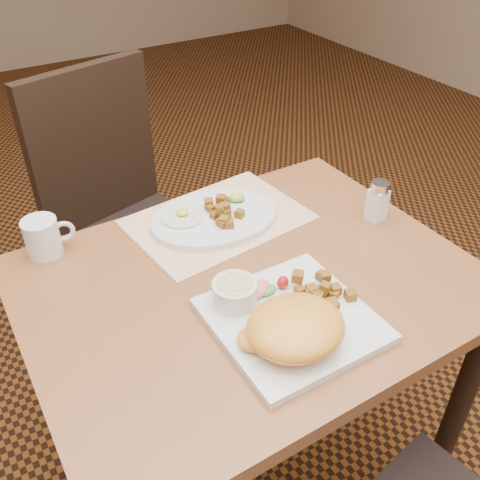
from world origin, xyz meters
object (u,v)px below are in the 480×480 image
salt_shaker (378,201)px  plate_square (291,320)px  plate_oval (215,218)px  coffee_mug (43,237)px  table (250,317)px  chair_far (123,211)px

salt_shaker → plate_square: bearing=-154.5°
plate_oval → coffee_mug: coffee_mug is taller
plate_oval → salt_shaker: size_ratio=3.05×
table → chair_far: chair_far is taller
table → plate_square: (-0.00, -0.15, 0.12)m
table → salt_shaker: 0.40m
table → plate_oval: 0.25m
plate_square → coffee_mug: size_ratio=2.61×
salt_shaker → coffee_mug: size_ratio=0.93×
chair_far → coffee_mug: size_ratio=9.05×
salt_shaker → coffee_mug: salt_shaker is taller
salt_shaker → coffee_mug: (-0.70, 0.27, -0.01)m
table → plate_square: bearing=-91.7°
plate_square → coffee_mug: 0.56m
table → salt_shaker: salt_shaker is taller
chair_far → salt_shaker: bearing=106.3°
chair_far → coffee_mug: 0.55m
plate_square → plate_oval: bearing=83.5°
coffee_mug → chair_far: bearing=52.8°
table → chair_far: (-0.03, 0.70, -0.10)m
chair_far → plate_oval: chair_far is taller
chair_far → plate_oval: 0.53m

